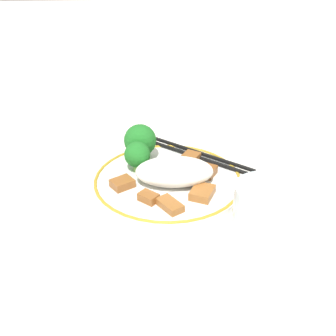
{
  "coord_description": "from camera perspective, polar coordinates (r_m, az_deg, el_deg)",
  "views": [
    {
      "loc": [
        -0.02,
        -0.6,
        0.38
      ],
      "look_at": [
        0.0,
        0.0,
        0.03
      ],
      "focal_mm": 50.0,
      "sensor_mm": 36.0,
      "label": 1
    }
  ],
  "objects": [
    {
      "name": "ground_plane",
      "position": [
        0.71,
        -0.0,
        -2.27
      ],
      "size": [
        3.0,
        3.0,
        0.0
      ],
      "primitive_type": "plane",
      "color": "silver"
    },
    {
      "name": "plate",
      "position": [
        0.71,
        -0.0,
        -1.72
      ],
      "size": [
        0.23,
        0.23,
        0.01
      ],
      "color": "white",
      "rests_on": "ground_plane"
    },
    {
      "name": "rice_mound",
      "position": [
        0.69,
        0.77,
        -0.43
      ],
      "size": [
        0.11,
        0.07,
        0.04
      ],
      "color": "white",
      "rests_on": "plate"
    },
    {
      "name": "broccoli_back_left",
      "position": [
        0.74,
        -3.42,
        3.35
      ],
      "size": [
        0.05,
        0.05,
        0.06
      ],
      "color": "#72AD4C",
      "rests_on": "plate"
    },
    {
      "name": "broccoli_back_center",
      "position": [
        0.71,
        -3.77,
        1.59
      ],
      "size": [
        0.04,
        0.04,
        0.05
      ],
      "color": "#72AD4C",
      "rests_on": "plate"
    },
    {
      "name": "meat_near_front",
      "position": [
        0.65,
        -2.4,
        -3.59
      ],
      "size": [
        0.03,
        0.03,
        0.01
      ],
      "color": "brown",
      "rests_on": "plate"
    },
    {
      "name": "meat_near_left",
      "position": [
        0.72,
        4.33,
        -0.27
      ],
      "size": [
        0.05,
        0.04,
        0.01
      ],
      "color": "brown",
      "rests_on": "plate"
    },
    {
      "name": "meat_near_right",
      "position": [
        0.66,
        4.2,
        -3.01
      ],
      "size": [
        0.04,
        0.05,
        0.01
      ],
      "color": "#995B28",
      "rests_on": "plate"
    },
    {
      "name": "meat_near_back",
      "position": [
        0.75,
        2.74,
        1.23
      ],
      "size": [
        0.04,
        0.04,
        0.01
      ],
      "color": "brown",
      "rests_on": "plate"
    },
    {
      "name": "meat_on_rice_edge",
      "position": [
        0.64,
        0.1,
        -4.52
      ],
      "size": [
        0.04,
        0.04,
        0.01
      ],
      "color": "#995B28",
      "rests_on": "plate"
    },
    {
      "name": "meat_mid_left",
      "position": [
        0.69,
        -5.59,
        -1.87
      ],
      "size": [
        0.04,
        0.04,
        0.01
      ],
      "color": "brown",
      "rests_on": "plate"
    },
    {
      "name": "meat_mid_right",
      "position": [
        0.72,
        0.66,
        0.01
      ],
      "size": [
        0.03,
        0.03,
        0.01
      ],
      "color": "#995B28",
      "rests_on": "plate"
    },
    {
      "name": "chopsticks",
      "position": [
        0.77,
        2.7,
        1.94
      ],
      "size": [
        0.2,
        0.16,
        0.01
      ],
      "color": "black",
      "rests_on": "plate"
    },
    {
      "name": "drinking_glass",
      "position": [
        0.58,
        11.61,
        -6.07
      ],
      "size": [
        0.08,
        0.08,
        0.09
      ],
      "color": "silver",
      "rests_on": "ground_plane"
    }
  ]
}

